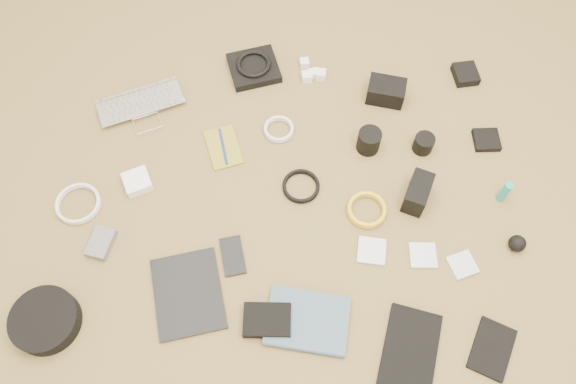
{
  "coord_description": "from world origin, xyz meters",
  "views": [
    {
      "loc": [
        0.02,
        -0.77,
        1.56
      ],
      "look_at": [
        0.01,
        0.02,
        0.02
      ],
      "focal_mm": 35.0,
      "sensor_mm": 36.0,
      "label": 1
    }
  ],
  "objects_px": {
    "phone": "(233,256)",
    "paperback": "(303,352)",
    "dslr_camera": "(386,91)",
    "laptop": "(144,113)",
    "headphone_case": "(45,320)",
    "tablet": "(188,293)"
  },
  "relations": [
    {
      "from": "dslr_camera",
      "to": "headphone_case",
      "type": "height_order",
      "value": "dslr_camera"
    },
    {
      "from": "phone",
      "to": "paperback",
      "type": "bearing_deg",
      "value": -65.63
    },
    {
      "from": "headphone_case",
      "to": "paperback",
      "type": "distance_m",
      "value": 0.71
    },
    {
      "from": "phone",
      "to": "headphone_case",
      "type": "bearing_deg",
      "value": -170.62
    },
    {
      "from": "headphone_case",
      "to": "paperback",
      "type": "height_order",
      "value": "headphone_case"
    },
    {
      "from": "dslr_camera",
      "to": "headphone_case",
      "type": "xyz_separation_m",
      "value": [
        -0.98,
        -0.79,
        -0.01
      ]
    },
    {
      "from": "laptop",
      "to": "dslr_camera",
      "type": "relative_size",
      "value": 2.33
    },
    {
      "from": "laptop",
      "to": "headphone_case",
      "type": "xyz_separation_m",
      "value": [
        -0.17,
        -0.71,
        0.01
      ]
    },
    {
      "from": "tablet",
      "to": "phone",
      "type": "height_order",
      "value": "tablet"
    },
    {
      "from": "phone",
      "to": "laptop",
      "type": "bearing_deg",
      "value": 110.36
    },
    {
      "from": "paperback",
      "to": "dslr_camera",
      "type": "bearing_deg",
      "value": -9.71
    },
    {
      "from": "tablet",
      "to": "paperback",
      "type": "relative_size",
      "value": 1.08
    },
    {
      "from": "dslr_camera",
      "to": "headphone_case",
      "type": "bearing_deg",
      "value": -129.51
    },
    {
      "from": "headphone_case",
      "to": "paperback",
      "type": "bearing_deg",
      "value": -5.45
    },
    {
      "from": "dslr_camera",
      "to": "phone",
      "type": "height_order",
      "value": "dslr_camera"
    },
    {
      "from": "laptop",
      "to": "paperback",
      "type": "xyz_separation_m",
      "value": [
        0.54,
        -0.77,
        -0.0
      ]
    },
    {
      "from": "phone",
      "to": "paperback",
      "type": "height_order",
      "value": "paperback"
    },
    {
      "from": "laptop",
      "to": "phone",
      "type": "height_order",
      "value": "laptop"
    },
    {
      "from": "dslr_camera",
      "to": "laptop",
      "type": "bearing_deg",
      "value": -162.33
    },
    {
      "from": "tablet",
      "to": "paperback",
      "type": "xyz_separation_m",
      "value": [
        0.33,
        -0.16,
        0.01
      ]
    },
    {
      "from": "laptop",
      "to": "paperback",
      "type": "bearing_deg",
      "value": -78.16
    },
    {
      "from": "dslr_camera",
      "to": "paperback",
      "type": "relative_size",
      "value": 0.55
    }
  ]
}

